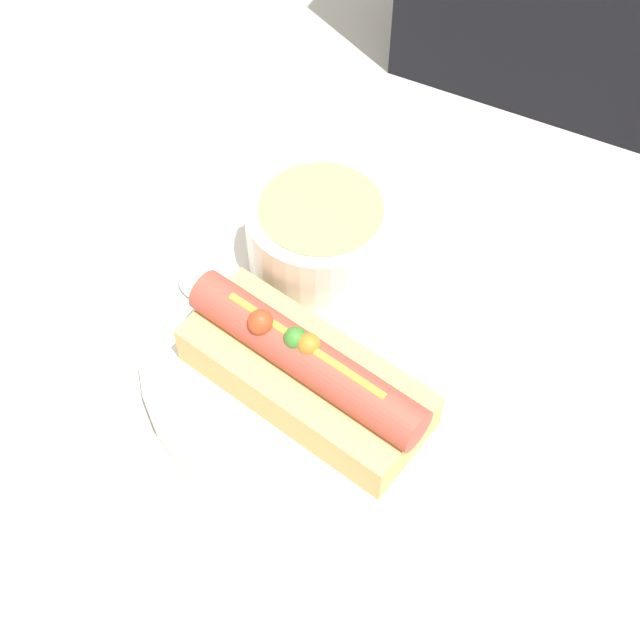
# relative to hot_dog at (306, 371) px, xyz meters

# --- Properties ---
(ground_plane) EXTENTS (4.00, 4.00, 0.00)m
(ground_plane) POSITION_rel_hot_dog_xyz_m (-0.01, 0.04, -0.04)
(ground_plane) COLOR #BCB7AD
(dinner_plate) EXTENTS (0.25, 0.25, 0.02)m
(dinner_plate) POSITION_rel_hot_dog_xyz_m (-0.01, 0.04, -0.03)
(dinner_plate) COLOR white
(dinner_plate) RESTS_ON ground_plane
(hot_dog) EXTENTS (0.18, 0.10, 0.06)m
(hot_dog) POSITION_rel_hot_dog_xyz_m (0.00, 0.00, 0.00)
(hot_dog) COLOR #DBAD60
(hot_dog) RESTS_ON dinner_plate
(soup_bowl) EXTENTS (0.11, 0.11, 0.06)m
(soup_bowl) POSITION_rel_hot_dog_xyz_m (-0.04, 0.10, 0.01)
(soup_bowl) COLOR silver
(soup_bowl) RESTS_ON dinner_plate
(spoon) EXTENTS (0.13, 0.09, 0.01)m
(spoon) POSITION_rel_hot_dog_xyz_m (-0.09, 0.03, -0.02)
(spoon) COLOR #B7B7BC
(spoon) RESTS_ON dinner_plate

